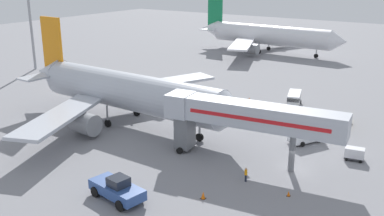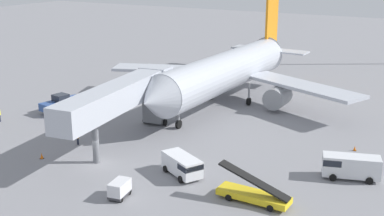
{
  "view_description": "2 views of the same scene",
  "coord_description": "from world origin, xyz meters",
  "px_view_note": "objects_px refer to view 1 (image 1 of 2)",
  "views": [
    {
      "loc": [
        -44.85,
        -16.12,
        21.93
      ],
      "look_at": [
        2.15,
        15.51,
        4.02
      ],
      "focal_mm": 41.61,
      "sensor_mm": 36.0,
      "label": 1
    },
    {
      "loc": [
        32.04,
        -36.97,
        20.31
      ],
      "look_at": [
        2.24,
        15.12,
        2.43
      ],
      "focal_mm": 47.32,
      "sensor_mm": 36.0,
      "label": 2
    }
  ],
  "objects_px": {
    "airplane_at_gate": "(124,91)",
    "airplane_background": "(267,35)",
    "service_van_far_left": "(294,99)",
    "safety_cone_charlie": "(203,195)",
    "safety_cone_alpha": "(289,193)",
    "belt_loader_truck": "(338,122)",
    "jet_bridge": "(241,116)",
    "service_van_mid_center": "(307,134)",
    "pushback_tug": "(117,189)",
    "safety_cone_bravo": "(249,99)",
    "baggage_cart_near_center": "(355,153)",
    "ground_crew_worker_midground": "(246,174)"
  },
  "relations": [
    {
      "from": "ground_crew_worker_midground",
      "to": "service_van_mid_center",
      "type": "bearing_deg",
      "value": -5.52
    },
    {
      "from": "jet_bridge",
      "to": "safety_cone_bravo",
      "type": "height_order",
      "value": "jet_bridge"
    },
    {
      "from": "safety_cone_alpha",
      "to": "airplane_background",
      "type": "xyz_separation_m",
      "value": [
        71.89,
        35.92,
        4.41
      ]
    },
    {
      "from": "baggage_cart_near_center",
      "to": "ground_crew_worker_midground",
      "type": "bearing_deg",
      "value": 146.25
    },
    {
      "from": "pushback_tug",
      "to": "safety_cone_charlie",
      "type": "relative_size",
      "value": 8.42
    },
    {
      "from": "baggage_cart_near_center",
      "to": "belt_loader_truck",
      "type": "bearing_deg",
      "value": 25.52
    },
    {
      "from": "ground_crew_worker_midground",
      "to": "jet_bridge",
      "type": "bearing_deg",
      "value": 34.63
    },
    {
      "from": "jet_bridge",
      "to": "safety_cone_bravo",
      "type": "bearing_deg",
      "value": 24.47
    },
    {
      "from": "pushback_tug",
      "to": "jet_bridge",
      "type": "bearing_deg",
      "value": -20.7
    },
    {
      "from": "safety_cone_charlie",
      "to": "airplane_background",
      "type": "height_order",
      "value": "airplane_background"
    },
    {
      "from": "jet_bridge",
      "to": "safety_cone_charlie",
      "type": "bearing_deg",
      "value": -172.73
    },
    {
      "from": "safety_cone_charlie",
      "to": "belt_loader_truck",
      "type": "bearing_deg",
      "value": -9.73
    },
    {
      "from": "safety_cone_alpha",
      "to": "airplane_background",
      "type": "height_order",
      "value": "airplane_background"
    },
    {
      "from": "safety_cone_alpha",
      "to": "baggage_cart_near_center",
      "type": "bearing_deg",
      "value": -13.7
    },
    {
      "from": "airplane_at_gate",
      "to": "jet_bridge",
      "type": "bearing_deg",
      "value": -97.76
    },
    {
      "from": "jet_bridge",
      "to": "airplane_background",
      "type": "distance_m",
      "value": 72.52
    },
    {
      "from": "service_van_mid_center",
      "to": "airplane_background",
      "type": "distance_m",
      "value": 65.42
    },
    {
      "from": "service_van_mid_center",
      "to": "jet_bridge",
      "type": "bearing_deg",
      "value": 156.22
    },
    {
      "from": "baggage_cart_near_center",
      "to": "ground_crew_worker_midground",
      "type": "relative_size",
      "value": 1.49
    },
    {
      "from": "airplane_at_gate",
      "to": "airplane_background",
      "type": "distance_m",
      "value": 64.56
    },
    {
      "from": "jet_bridge",
      "to": "ground_crew_worker_midground",
      "type": "xyz_separation_m",
      "value": [
        -4.45,
        -3.07,
        -4.7
      ]
    },
    {
      "from": "safety_cone_bravo",
      "to": "service_van_far_left",
      "type": "bearing_deg",
      "value": -81.74
    },
    {
      "from": "airplane_at_gate",
      "to": "airplane_background",
      "type": "bearing_deg",
      "value": 6.35
    },
    {
      "from": "belt_loader_truck",
      "to": "service_van_far_left",
      "type": "distance_m",
      "value": 10.87
    },
    {
      "from": "belt_loader_truck",
      "to": "service_van_mid_center",
      "type": "xyz_separation_m",
      "value": [
        -8.14,
        1.69,
        0.37
      ]
    },
    {
      "from": "service_van_mid_center",
      "to": "safety_cone_alpha",
      "type": "bearing_deg",
      "value": -166.39
    },
    {
      "from": "airplane_at_gate",
      "to": "pushback_tug",
      "type": "xyz_separation_m",
      "value": [
        -17.81,
        -14.98,
        -3.6
      ]
    },
    {
      "from": "baggage_cart_near_center",
      "to": "safety_cone_bravo",
      "type": "height_order",
      "value": "baggage_cart_near_center"
    },
    {
      "from": "jet_bridge",
      "to": "safety_cone_alpha",
      "type": "height_order",
      "value": "jet_bridge"
    },
    {
      "from": "safety_cone_bravo",
      "to": "service_van_mid_center",
      "type": "bearing_deg",
      "value": -130.85
    },
    {
      "from": "safety_cone_alpha",
      "to": "safety_cone_bravo",
      "type": "distance_m",
      "value": 33.75
    },
    {
      "from": "jet_bridge",
      "to": "belt_loader_truck",
      "type": "xyz_separation_m",
      "value": [
        18.33,
        -6.18,
        -4.8
      ]
    },
    {
      "from": "safety_cone_alpha",
      "to": "jet_bridge",
      "type": "bearing_deg",
      "value": 58.91
    },
    {
      "from": "baggage_cart_near_center",
      "to": "safety_cone_bravo",
      "type": "relative_size",
      "value": 4.38
    },
    {
      "from": "service_van_far_left",
      "to": "safety_cone_alpha",
      "type": "bearing_deg",
      "value": -159.31
    },
    {
      "from": "pushback_tug",
      "to": "safety_cone_alpha",
      "type": "bearing_deg",
      "value": -53.86
    },
    {
      "from": "pushback_tug",
      "to": "service_van_far_left",
      "type": "height_order",
      "value": "pushback_tug"
    },
    {
      "from": "service_van_mid_center",
      "to": "airplane_background",
      "type": "height_order",
      "value": "airplane_background"
    },
    {
      "from": "airplane_background",
      "to": "safety_cone_charlie",
      "type": "bearing_deg",
      "value": -159.34
    },
    {
      "from": "service_van_far_left",
      "to": "service_van_mid_center",
      "type": "xyz_separation_m",
      "value": [
        -14.12,
        -7.38,
        -0.16
      ]
    },
    {
      "from": "airplane_at_gate",
      "to": "service_van_mid_center",
      "type": "relative_size",
      "value": 7.91
    },
    {
      "from": "service_van_mid_center",
      "to": "ground_crew_worker_midground",
      "type": "height_order",
      "value": "service_van_mid_center"
    },
    {
      "from": "service_van_far_left",
      "to": "safety_cone_charlie",
      "type": "xyz_separation_m",
      "value": [
        -34.45,
        -4.19,
        -0.91
      ]
    },
    {
      "from": "belt_loader_truck",
      "to": "service_van_far_left",
      "type": "height_order",
      "value": "belt_loader_truck"
    },
    {
      "from": "ground_crew_worker_midground",
      "to": "safety_cone_alpha",
      "type": "height_order",
      "value": "ground_crew_worker_midground"
    },
    {
      "from": "belt_loader_truck",
      "to": "safety_cone_charlie",
      "type": "bearing_deg",
      "value": 170.27
    },
    {
      "from": "jet_bridge",
      "to": "service_van_far_left",
      "type": "xyz_separation_m",
      "value": [
        24.3,
        2.89,
        -4.26
      ]
    },
    {
      "from": "service_van_far_left",
      "to": "ground_crew_worker_midground",
      "type": "height_order",
      "value": "service_van_far_left"
    },
    {
      "from": "service_van_far_left",
      "to": "airplane_at_gate",
      "type": "bearing_deg",
      "value": 140.45
    },
    {
      "from": "safety_cone_alpha",
      "to": "safety_cone_bravo",
      "type": "xyz_separation_m",
      "value": [
        28.1,
        18.69,
        -0.02
      ]
    }
  ]
}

